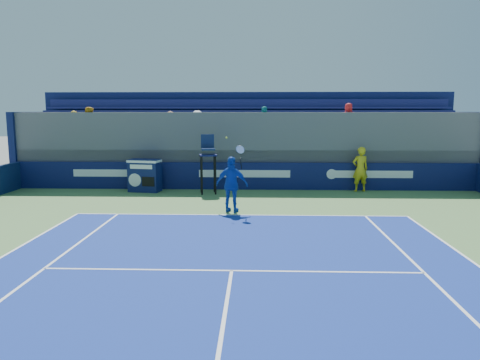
{
  "coord_description": "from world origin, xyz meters",
  "views": [
    {
      "loc": [
        0.52,
        -3.29,
        3.43
      ],
      "look_at": [
        0.0,
        11.5,
        1.25
      ],
      "focal_mm": 35.0,
      "sensor_mm": 36.0,
      "label": 1
    }
  ],
  "objects_px": {
    "ball_person": "(360,169)",
    "umpire_chair": "(208,157)",
    "tennis_player": "(232,184)",
    "match_clock": "(145,175)"
  },
  "relations": [
    {
      "from": "ball_person",
      "to": "tennis_player",
      "type": "xyz_separation_m",
      "value": [
        -5.27,
        -4.38,
        -0.0
      ]
    },
    {
      "from": "match_clock",
      "to": "tennis_player",
      "type": "bearing_deg",
      "value": -45.49
    },
    {
      "from": "match_clock",
      "to": "tennis_player",
      "type": "relative_size",
      "value": 0.56
    },
    {
      "from": "tennis_player",
      "to": "umpire_chair",
      "type": "bearing_deg",
      "value": 107.99
    },
    {
      "from": "umpire_chair",
      "to": "ball_person",
      "type": "bearing_deg",
      "value": 6.34
    },
    {
      "from": "ball_person",
      "to": "umpire_chair",
      "type": "distance_m",
      "value": 6.53
    },
    {
      "from": "umpire_chair",
      "to": "match_clock",
      "type": "bearing_deg",
      "value": 172.59
    },
    {
      "from": "umpire_chair",
      "to": "tennis_player",
      "type": "height_order",
      "value": "tennis_player"
    },
    {
      "from": "tennis_player",
      "to": "match_clock",
      "type": "bearing_deg",
      "value": 134.51
    },
    {
      "from": "ball_person",
      "to": "umpire_chair",
      "type": "bearing_deg",
      "value": -3.78
    }
  ]
}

